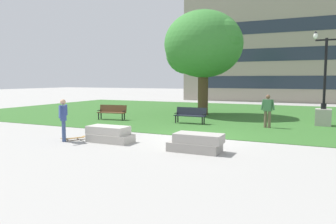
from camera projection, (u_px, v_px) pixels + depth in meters
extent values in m
plane|color=#A3A09B|center=(197.00, 137.00, 14.20)|extent=(140.00, 140.00, 0.00)
cube|color=#336628|center=(245.00, 115.00, 23.22)|extent=(40.00, 20.00, 0.02)
cube|color=#B2ADA3|center=(111.00, 138.00, 13.11)|extent=(1.80, 0.90, 0.32)
cube|color=#BBB6AB|center=(108.00, 130.00, 13.13)|extent=(1.66, 0.83, 0.32)
cube|color=#9E9991|center=(195.00, 147.00, 11.40)|extent=(1.80, 0.90, 0.32)
cube|color=#A6A098|center=(199.00, 138.00, 11.31)|extent=(1.66, 0.83, 0.32)
cylinder|color=#384C7A|center=(64.00, 130.00, 13.36)|extent=(0.15, 0.15, 0.86)
cylinder|color=#384C7A|center=(64.00, 131.00, 13.17)|extent=(0.15, 0.15, 0.86)
cube|color=#334784|center=(63.00, 113.00, 13.19)|extent=(0.45, 0.46, 0.60)
cylinder|color=#334784|center=(66.00, 110.00, 13.58)|extent=(0.36, 0.38, 0.50)
cylinder|color=#334784|center=(60.00, 112.00, 12.78)|extent=(0.36, 0.38, 0.50)
sphere|color=tan|center=(63.00, 102.00, 13.15)|extent=(0.22, 0.22, 0.22)
cube|color=olive|center=(73.00, 138.00, 13.51)|extent=(0.56, 0.80, 0.02)
cube|color=olive|center=(84.00, 137.00, 13.77)|extent=(0.23, 0.20, 0.06)
cube|color=olive|center=(62.00, 139.00, 13.24)|extent=(0.23, 0.20, 0.06)
cylinder|color=silver|center=(77.00, 139.00, 13.73)|extent=(0.05, 0.06, 0.06)
cylinder|color=silver|center=(79.00, 139.00, 13.56)|extent=(0.05, 0.06, 0.06)
cylinder|color=silver|center=(67.00, 140.00, 13.47)|extent=(0.05, 0.06, 0.06)
cylinder|color=silver|center=(69.00, 141.00, 13.29)|extent=(0.05, 0.06, 0.06)
cube|color=brown|center=(111.00, 113.00, 20.20)|extent=(1.84, 0.70, 0.05)
cube|color=brown|center=(113.00, 109.00, 20.42)|extent=(1.80, 0.38, 0.46)
cube|color=black|center=(99.00, 110.00, 20.43)|extent=(0.12, 0.40, 0.04)
cube|color=black|center=(124.00, 111.00, 19.95)|extent=(0.12, 0.40, 0.04)
cylinder|color=black|center=(99.00, 116.00, 20.30)|extent=(0.07, 0.07, 0.41)
cylinder|color=black|center=(122.00, 117.00, 19.84)|extent=(0.07, 0.07, 0.41)
cylinder|color=black|center=(101.00, 116.00, 20.61)|extent=(0.07, 0.07, 0.41)
cylinder|color=black|center=(124.00, 117.00, 20.15)|extent=(0.07, 0.07, 0.41)
cube|color=#1E232D|center=(190.00, 116.00, 18.44)|extent=(1.80, 0.45, 0.05)
cube|color=#1E232D|center=(191.00, 111.00, 18.64)|extent=(1.80, 0.13, 0.46)
cube|color=black|center=(176.00, 113.00, 18.79)|extent=(0.06, 0.40, 0.04)
cube|color=black|center=(204.00, 114.00, 18.07)|extent=(0.06, 0.40, 0.04)
cylinder|color=black|center=(176.00, 119.00, 18.66)|extent=(0.07, 0.07, 0.41)
cylinder|color=black|center=(202.00, 121.00, 17.98)|extent=(0.07, 0.07, 0.41)
cylinder|color=black|center=(178.00, 119.00, 18.95)|extent=(0.07, 0.07, 0.41)
cylinder|color=black|center=(204.00, 120.00, 18.27)|extent=(0.07, 0.07, 0.41)
cube|color=#ADA89E|center=(323.00, 117.00, 17.69)|extent=(0.80, 0.80, 0.90)
cylinder|color=black|center=(324.00, 106.00, 17.63)|extent=(0.28, 0.28, 0.30)
cylinder|color=black|center=(325.00, 74.00, 17.46)|extent=(0.14, 0.14, 3.77)
cube|color=black|center=(327.00, 40.00, 17.28)|extent=(1.10, 0.08, 0.08)
ellipsoid|color=white|center=(316.00, 36.00, 17.49)|extent=(0.22, 0.22, 0.36)
cone|color=black|center=(316.00, 32.00, 17.47)|extent=(0.20, 0.20, 0.13)
cylinder|color=#4C3823|center=(203.00, 91.00, 22.91)|extent=(0.71, 0.71, 3.42)
ellipsoid|color=#387F33|center=(203.00, 44.00, 22.60)|extent=(5.42, 5.42, 4.61)
sphere|color=#387F33|center=(186.00, 53.00, 23.77)|extent=(2.98, 2.98, 2.98)
sphere|color=#387F33|center=(220.00, 38.00, 21.51)|extent=(2.71, 2.71, 2.71)
cylinder|color=brown|center=(269.00, 119.00, 16.83)|extent=(0.15, 0.15, 0.86)
cylinder|color=brown|center=(265.00, 119.00, 16.94)|extent=(0.15, 0.15, 0.86)
cube|color=#3D7047|center=(268.00, 105.00, 16.81)|extent=(0.42, 0.28, 0.60)
cylinder|color=#3D7047|center=(273.00, 105.00, 16.72)|extent=(0.20, 0.12, 0.56)
cylinder|color=#3D7047|center=(263.00, 105.00, 16.90)|extent=(0.20, 0.12, 0.56)
sphere|color=brown|center=(268.00, 97.00, 16.77)|extent=(0.22, 0.22, 0.22)
cube|color=gray|center=(288.00, 39.00, 35.03)|extent=(23.73, 1.00, 13.68)
cube|color=#232D3D|center=(286.00, 82.00, 35.02)|extent=(17.80, 0.03, 1.40)
cube|color=#232D3D|center=(287.00, 54.00, 34.73)|extent=(17.80, 0.03, 1.40)
cube|color=#232D3D|center=(288.00, 25.00, 34.43)|extent=(17.80, 0.03, 1.40)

